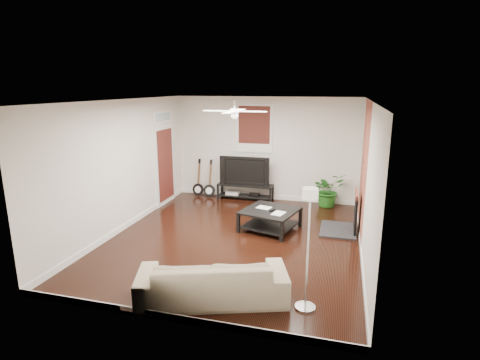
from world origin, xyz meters
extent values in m
cube|color=black|center=(0.00, 0.00, 0.00)|extent=(5.00, 6.00, 0.01)
cube|color=white|center=(0.00, 0.00, 2.80)|extent=(5.00, 6.00, 0.01)
cube|color=silver|center=(0.00, 3.00, 1.40)|extent=(5.00, 0.01, 2.80)
cube|color=silver|center=(0.00, -3.00, 1.40)|extent=(5.00, 0.01, 2.80)
cube|color=silver|center=(-2.50, 0.00, 1.40)|extent=(0.01, 6.00, 2.80)
cube|color=silver|center=(2.50, 0.00, 1.40)|extent=(0.01, 6.00, 2.80)
cube|color=brown|center=(2.49, 1.00, 1.40)|extent=(0.02, 2.20, 2.80)
cube|color=black|center=(2.20, 1.00, 0.46)|extent=(0.80, 1.10, 0.92)
cube|color=#33140E|center=(-0.30, 2.97, 1.95)|extent=(1.00, 0.06, 1.30)
cube|color=white|center=(-2.46, 1.90, 1.25)|extent=(0.08, 1.00, 2.50)
cube|color=black|center=(-0.49, 2.78, 0.22)|extent=(1.54, 0.41, 0.43)
imported|color=black|center=(-0.49, 2.80, 0.83)|extent=(1.38, 0.18, 0.79)
cube|color=black|center=(0.60, 0.69, 0.23)|extent=(1.32, 1.32, 0.45)
imported|color=#C8AF96|center=(0.31, -2.30, 0.32)|extent=(2.33, 1.51, 0.64)
imported|color=#20611B|center=(1.74, 2.73, 0.44)|extent=(1.06, 1.04, 0.89)
camera|label=1|loc=(2.03, -7.10, 3.07)|focal=28.57mm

